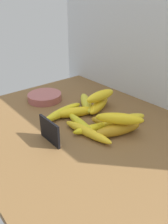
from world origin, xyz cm
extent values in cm
cube|color=brown|center=(0.00, 0.00, 1.50)|extent=(110.00, 76.00, 3.00)
cube|color=silver|center=(0.00, 39.00, 35.00)|extent=(130.00, 2.00, 70.00)
cube|color=black|center=(-5.42, -14.10, 7.20)|extent=(11.00, 0.80, 8.40)
cube|color=olive|center=(-5.42, -13.30, 3.30)|extent=(9.90, 1.20, 0.60)
cylinder|color=#A55755|center=(-36.21, 2.26, 4.63)|extent=(15.81, 15.81, 3.26)
ellipsoid|color=yellow|center=(3.49, 13.13, 5.12)|extent=(8.92, 19.72, 4.24)
ellipsoid|color=yellow|center=(-13.81, 4.00, 4.97)|extent=(10.49, 18.68, 3.94)
ellipsoid|color=#BA8C20|center=(1.94, 8.24, 5.02)|extent=(16.76, 10.40, 4.04)
ellipsoid|color=gold|center=(-4.44, -0.75, 4.67)|extent=(21.04, 6.55, 3.34)
ellipsoid|color=yellow|center=(-17.68, 0.21, 4.84)|extent=(6.83, 20.44, 3.68)
ellipsoid|color=yellow|center=(-0.03, 2.19, 4.61)|extent=(8.97, 18.16, 3.22)
ellipsoid|color=yellow|center=(-12.42, 15.18, 5.20)|extent=(11.16, 17.62, 4.40)
ellipsoid|color=gold|center=(-17.70, 12.33, 5.18)|extent=(18.15, 13.42, 4.35)
ellipsoid|color=yellow|center=(-0.38, -2.13, 4.65)|extent=(21.17, 6.41, 3.30)
ellipsoid|color=#B28118|center=(6.29, 6.28, 5.17)|extent=(9.79, 18.90, 4.34)
ellipsoid|color=yellow|center=(-12.03, 15.50, 9.57)|extent=(4.86, 15.57, 4.34)
ellipsoid|color=yellow|center=(6.28, 7.12, 9.37)|extent=(15.39, 13.88, 4.05)
camera|label=1|loc=(49.64, -45.22, 46.95)|focal=35.48mm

